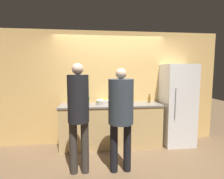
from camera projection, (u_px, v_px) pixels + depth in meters
ground_plane at (113, 152)px, 3.65m from camera, size 14.00×14.00×0.00m
wall_back at (110, 88)px, 4.12m from camera, size 5.20×0.06×2.60m
counter at (111, 125)px, 3.93m from camera, size 2.25×0.59×0.96m
refrigerator at (177, 105)px, 4.01m from camera, size 0.68×0.64×1.85m
person_left at (78, 109)px, 2.81m from camera, size 0.34×0.34×1.82m
person_center at (121, 109)px, 2.86m from camera, size 0.41×0.41×1.74m
fruit_bowl at (104, 102)px, 3.91m from camera, size 0.34×0.34×0.13m
utensil_crock at (131, 99)px, 4.07m from camera, size 0.10×0.10×0.26m
bottle_amber at (149, 99)px, 4.07m from camera, size 0.06×0.06×0.20m
bottle_clear at (123, 102)px, 3.71m from camera, size 0.06×0.06×0.22m
cup_yellow at (80, 101)px, 3.98m from camera, size 0.09×0.09×0.10m
potted_plant at (87, 100)px, 3.83m from camera, size 0.13×0.13×0.21m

